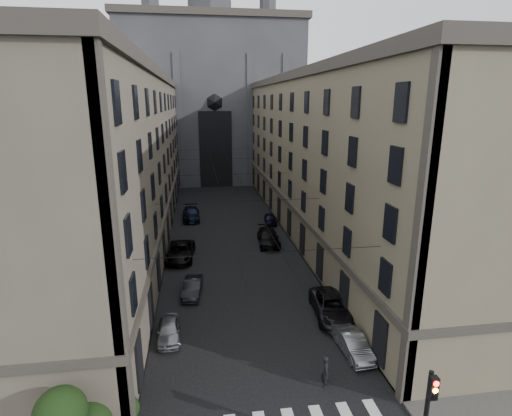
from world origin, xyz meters
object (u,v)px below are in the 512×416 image
gothic_tower (212,91)px  car_right_midnear (332,307)px  traffic_light_right (427,413)px  car_right_midfar (268,237)px  car_left_midnear (193,287)px  car_left_far (191,214)px  car_left_near (169,330)px  car_left_midfar (180,252)px  car_right_far (270,219)px  pedestrian (326,371)px  car_right_near (353,344)px

gothic_tower → car_right_midnear: 62.40m
traffic_light_right → car_right_midfar: traffic_light_right is taller
car_left_midnear → car_left_far: car_left_far is taller
car_left_near → car_right_midnear: 11.99m
gothic_tower → traffic_light_right: (5.60, -73.04, -14.51)m
gothic_tower → car_left_midfar: size_ratio=9.94×
car_left_near → gothic_tower: bearing=82.6°
gothic_tower → traffic_light_right: size_ratio=11.15×
car_left_far → car_right_midfar: car_right_midfar is taller
car_right_midnear → car_right_far: 23.90m
car_left_near → car_left_far: 28.56m
car_left_near → pedestrian: size_ratio=1.98×
car_right_near → traffic_light_right: bearing=-96.0°
car_left_far → car_right_midnear: car_right_midnear is taller
gothic_tower → car_right_far: size_ratio=15.36×
car_left_midnear → car_right_midnear: 11.57m
gothic_tower → traffic_light_right: bearing=-85.6°
gothic_tower → car_right_midnear: gothic_tower is taller
car_right_midnear → pedestrian: (-2.86, -7.24, 0.14)m
car_left_far → pedestrian: pedestrian is taller
car_right_midfar → gothic_tower: bearing=99.4°
car_right_near → pedestrian: 3.79m
traffic_light_right → car_right_near: bearing=87.2°
car_left_far → car_left_near: bearing=-94.2°
car_left_midnear → pedestrian: pedestrian is taller
car_left_midnear → car_right_far: 21.33m
car_right_midnear → car_left_midfar: bearing=136.6°
car_left_midnear → car_left_midfar: 8.21m
car_right_midfar → pedestrian: size_ratio=2.98×
car_left_near → car_left_far: (1.18, 28.54, 0.17)m
car_right_near → pedestrian: size_ratio=2.11×
car_right_midnear → car_right_near: bearing=-87.2°
car_left_midnear → car_right_midfar: bearing=59.2°
car_left_far → car_right_near: (10.58, -31.92, -0.15)m
car_right_midnear → car_right_midfar: 16.28m
car_left_midfar → car_left_far: 14.22m
car_right_midfar → pedestrian: bearing=-88.3°
gothic_tower → car_right_midfar: gothic_tower is taller
car_right_midnear → car_right_midfar: bearing=102.1°
car_left_far → car_right_far: (10.37, -3.45, -0.16)m
car_right_midnear → pedestrian: bearing=-106.6°
car_left_near → car_left_midnear: 6.43m
car_left_near → car_right_far: 27.61m
car_right_near → car_left_midfar: bearing=119.8°
car_right_midnear → car_right_midfar: size_ratio=1.03×
gothic_tower → car_left_far: size_ratio=10.42×
car_right_midfar → car_right_far: 7.91m
gothic_tower → car_right_near: bearing=-84.6°
car_right_far → gothic_tower: bearing=105.7°
gothic_tower → car_right_midnear: bearing=-84.1°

